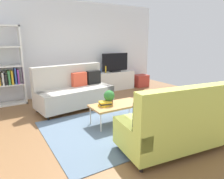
# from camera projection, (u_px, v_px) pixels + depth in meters

# --- Properties ---
(ground_plane) EXTENTS (7.68, 7.68, 0.00)m
(ground_plane) POSITION_uv_depth(u_px,v_px,m) (116.00, 120.00, 4.51)
(ground_plane) COLOR brown
(wall_far) EXTENTS (6.40, 0.12, 2.90)m
(wall_far) POSITION_uv_depth(u_px,v_px,m) (70.00, 49.00, 6.49)
(wall_far) COLOR silver
(wall_far) RESTS_ON ground_plane
(area_rug) EXTENTS (2.90, 2.20, 0.01)m
(area_rug) POSITION_uv_depth(u_px,v_px,m) (120.00, 126.00, 4.19)
(area_rug) COLOR slate
(area_rug) RESTS_ON ground_plane
(couch_beige) EXTENTS (2.00, 1.09, 1.10)m
(couch_beige) POSITION_uv_depth(u_px,v_px,m) (74.00, 91.00, 5.26)
(couch_beige) COLOR #B2ADA3
(couch_beige) RESTS_ON ground_plane
(couch_green) EXTENTS (1.99, 1.07, 1.10)m
(couch_green) POSITION_uv_depth(u_px,v_px,m) (179.00, 123.00, 3.23)
(couch_green) COLOR #C1CC51
(couch_green) RESTS_ON ground_plane
(coffee_table) EXTENTS (1.10, 0.56, 0.42)m
(coffee_table) POSITION_uv_depth(u_px,v_px,m) (117.00, 105.00, 4.28)
(coffee_table) COLOR #B7844C
(coffee_table) RESTS_ON ground_plane
(tv_console) EXTENTS (1.40, 0.44, 0.64)m
(tv_console) POSITION_uv_depth(u_px,v_px,m) (115.00, 81.00, 7.22)
(tv_console) COLOR silver
(tv_console) RESTS_ON ground_plane
(tv) EXTENTS (1.00, 0.20, 0.64)m
(tv) POSITION_uv_depth(u_px,v_px,m) (115.00, 63.00, 7.06)
(tv) COLOR black
(tv) RESTS_ON tv_console
(bookshelf) EXTENTS (1.10, 0.36, 2.10)m
(bookshelf) POSITION_uv_depth(u_px,v_px,m) (0.00, 70.00, 5.31)
(bookshelf) COLOR white
(bookshelf) RESTS_ON ground_plane
(storage_trunk) EXTENTS (0.52, 0.40, 0.44)m
(storage_trunk) POSITION_uv_depth(u_px,v_px,m) (141.00, 81.00, 7.72)
(storage_trunk) COLOR #B2382D
(storage_trunk) RESTS_ON ground_plane
(potted_plant) EXTENTS (0.22, 0.22, 0.30)m
(potted_plant) POSITION_uv_depth(u_px,v_px,m) (109.00, 97.00, 4.22)
(potted_plant) COLOR brown
(potted_plant) RESTS_ON coffee_table
(table_book_0) EXTENTS (0.28, 0.23, 0.04)m
(table_book_0) POSITION_uv_depth(u_px,v_px,m) (105.00, 105.00, 4.17)
(table_book_0) COLOR gold
(table_book_0) RESTS_ON coffee_table
(table_book_1) EXTENTS (0.28, 0.23, 0.03)m
(table_book_1) POSITION_uv_depth(u_px,v_px,m) (105.00, 103.00, 4.16)
(table_book_1) COLOR #262626
(table_book_1) RESTS_ON table_book_0
(table_book_2) EXTENTS (0.27, 0.22, 0.03)m
(table_book_2) POSITION_uv_depth(u_px,v_px,m) (105.00, 102.00, 4.15)
(table_book_2) COLOR gold
(table_book_2) RESTS_ON table_book_1
(vase_0) EXTENTS (0.13, 0.13, 0.14)m
(vase_0) POSITION_uv_depth(u_px,v_px,m) (99.00, 71.00, 6.88)
(vase_0) COLOR #4C72B2
(vase_0) RESTS_ON tv_console
(bottle_0) EXTENTS (0.05, 0.05, 0.23)m
(bottle_0) POSITION_uv_depth(u_px,v_px,m) (106.00, 69.00, 6.89)
(bottle_0) COLOR gold
(bottle_0) RESTS_ON tv_console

